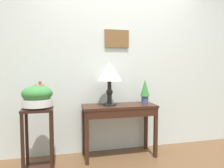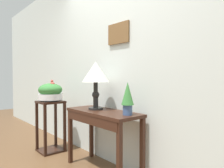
{
  "view_description": "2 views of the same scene",
  "coord_description": "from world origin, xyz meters",
  "px_view_note": "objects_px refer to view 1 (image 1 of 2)",
  "views": [
    {
      "loc": [
        -0.82,
        -1.72,
        1.23
      ],
      "look_at": [
        -0.14,
        1.06,
        1.01
      ],
      "focal_mm": 33.53,
      "sensor_mm": 36.0,
      "label": 1
    },
    {
      "loc": [
        1.89,
        -0.5,
        1.12
      ],
      "look_at": [
        0.2,
        0.95,
        1.05
      ],
      "focal_mm": 33.68,
      "sensor_mm": 36.0,
      "label": 2
    }
  ],
  "objects_px": {
    "console_table": "(120,113)",
    "pedestal_stand_left": "(39,139)",
    "planter_bowl_wide": "(37,96)",
    "potted_plant_on_console": "(145,90)",
    "table_lamp": "(109,74)"
  },
  "relations": [
    {
      "from": "console_table",
      "to": "pedestal_stand_left",
      "type": "height_order",
      "value": "pedestal_stand_left"
    },
    {
      "from": "pedestal_stand_left",
      "to": "planter_bowl_wide",
      "type": "bearing_deg",
      "value": 12.86
    },
    {
      "from": "pedestal_stand_left",
      "to": "planter_bowl_wide",
      "type": "height_order",
      "value": "planter_bowl_wide"
    },
    {
      "from": "potted_plant_on_console",
      "to": "planter_bowl_wide",
      "type": "height_order",
      "value": "planter_bowl_wide"
    },
    {
      "from": "pedestal_stand_left",
      "to": "planter_bowl_wide",
      "type": "xyz_separation_m",
      "value": [
        0.0,
        0.0,
        0.52
      ]
    },
    {
      "from": "console_table",
      "to": "pedestal_stand_left",
      "type": "relative_size",
      "value": 1.32
    },
    {
      "from": "pedestal_stand_left",
      "to": "table_lamp",
      "type": "bearing_deg",
      "value": 10.84
    },
    {
      "from": "console_table",
      "to": "potted_plant_on_console",
      "type": "xyz_separation_m",
      "value": [
        0.39,
        0.05,
        0.31
      ]
    },
    {
      "from": "console_table",
      "to": "potted_plant_on_console",
      "type": "bearing_deg",
      "value": 6.93
    },
    {
      "from": "potted_plant_on_console",
      "to": "pedestal_stand_left",
      "type": "bearing_deg",
      "value": -172.13
    },
    {
      "from": "table_lamp",
      "to": "pedestal_stand_left",
      "type": "distance_m",
      "value": 1.21
    },
    {
      "from": "potted_plant_on_console",
      "to": "pedestal_stand_left",
      "type": "relative_size",
      "value": 0.45
    },
    {
      "from": "planter_bowl_wide",
      "to": "console_table",
      "type": "bearing_deg",
      "value": 8.22
    },
    {
      "from": "table_lamp",
      "to": "planter_bowl_wide",
      "type": "bearing_deg",
      "value": -169.17
    },
    {
      "from": "potted_plant_on_console",
      "to": "table_lamp",
      "type": "bearing_deg",
      "value": -177.33
    }
  ]
}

